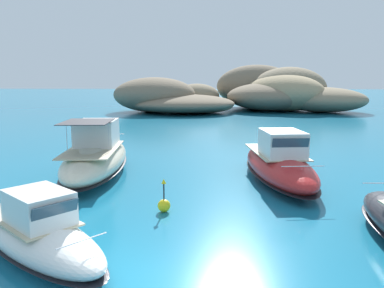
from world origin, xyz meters
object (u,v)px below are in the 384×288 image
Objects in this scene: channel_buoy at (164,204)px; motorboat_red at (279,164)px; islet_small at (172,98)px; motorboat_white at (36,233)px; motorboat_cream at (96,157)px; islet_large at (280,92)px.

motorboat_red is at bearing 43.33° from channel_buoy.
islet_small reaches higher than motorboat_red.
motorboat_red is at bearing -76.43° from islet_small.
motorboat_white reaches higher than channel_buoy.
islet_small reaches higher than channel_buoy.
islet_small is 51.82m from channel_buoy.
motorboat_white is (1.29, -10.81, -0.34)m from motorboat_cream.
islet_large is 53.82m from motorboat_cream.
islet_large is 58.51m from channel_buoy.
motorboat_white is at bearing -129.81° from channel_buoy.
motorboat_cream reaches higher than channel_buoy.
motorboat_cream is at bearing -110.81° from islet_large.
motorboat_white is 4.94× the size of channel_buoy.
islet_large is at bearing 14.92° from islet_small.
motorboat_red is (-8.33, -51.19, -2.33)m from islet_large.
channel_buoy is (3.65, 4.38, -0.42)m from motorboat_white.
islet_large is 3.92× the size of motorboat_white.
motorboat_white is (-17.81, -61.07, -2.56)m from islet_large.
islet_large is 51.92m from motorboat_red.
channel_buoy is at bearing -84.15° from islet_small.
islet_large is 63.67m from motorboat_white.
islet_small is (-19.44, -5.18, -1.01)m from islet_large.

